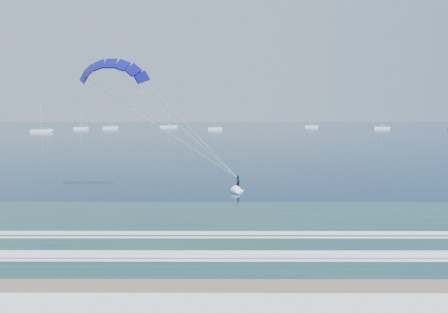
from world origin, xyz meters
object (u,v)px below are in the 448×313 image
sailboat_5 (381,128)px  sailboat_7 (110,127)px  sailboat_2 (169,126)px  kitesurfer_rig (178,125)px  sailboat_0 (42,131)px  sailboat_4 (311,126)px  sailboat_1 (81,128)px  sailboat_3 (215,128)px

sailboat_5 → sailboat_7: (-157.72, 3.12, 0.01)m
sailboat_2 → sailboat_7: bearing=-142.6°
kitesurfer_rig → sailboat_5: size_ratio=1.29×
kitesurfer_rig → sailboat_5: bearing=63.9°
sailboat_0 → sailboat_4: sailboat_0 is taller
sailboat_0 → sailboat_1: size_ratio=1.22×
kitesurfer_rig → sailboat_4: bearing=74.9°
sailboat_2 → sailboat_7: (-30.92, -23.61, -0.00)m
kitesurfer_rig → sailboat_0: (-80.82, 147.65, -6.16)m
sailboat_1 → sailboat_5: sailboat_5 is taller
sailboat_7 → sailboat_2: bearing=37.4°
sailboat_0 → sailboat_1: sailboat_0 is taller
sailboat_3 → sailboat_4: sailboat_4 is taller
sailboat_2 → sailboat_4: 92.37m
sailboat_1 → sailboat_2: sailboat_2 is taller
sailboat_0 → sailboat_5: 181.56m
sailboat_0 → sailboat_3: (79.63, 32.67, -0.02)m
sailboat_3 → sailboat_7: size_ratio=0.80×
sailboat_3 → sailboat_0: bearing=-157.7°
sailboat_1 → sailboat_4: bearing=15.6°
sailboat_0 → sailboat_2: sailboat_2 is taller
sailboat_5 → sailboat_7: 157.75m
sailboat_2 → sailboat_7: 38.91m
sailboat_2 → sailboat_3: size_ratio=1.39×
sailboat_2 → sailboat_4: sailboat_2 is taller
kitesurfer_rig → sailboat_2: 222.72m
sailboat_0 → sailboat_3: bearing=22.3°
sailboat_4 → sailboat_7: 126.02m
sailboat_2 → sailboat_5: size_ratio=1.13×
kitesurfer_rig → sailboat_2: bearing=98.3°
sailboat_3 → sailboat_5: (96.02, 13.27, 0.01)m
sailboat_1 → sailboat_7: 17.54m
kitesurfer_rig → sailboat_3: 180.44m
sailboat_1 → sailboat_3: (74.63, -4.54, -0.00)m
sailboat_1 → sailboat_0: bearing=-97.6°
sailboat_5 → sailboat_7: sailboat_7 is taller
sailboat_4 → sailboat_0: bearing=-151.9°
sailboat_2 → sailboat_3: sailboat_2 is taller
sailboat_1 → sailboat_5: (170.65, 8.73, 0.01)m
sailboat_3 → sailboat_4: bearing=34.7°
sailboat_5 → sailboat_7: bearing=178.9°
sailboat_1 → sailboat_3: bearing=-3.5°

